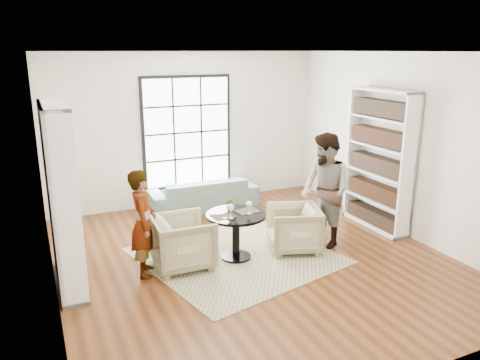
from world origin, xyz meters
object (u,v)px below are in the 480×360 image
armchair_right (294,229)px  person_right (325,190)px  flower_centerpiece (232,205)px  sofa (203,194)px  person_left (143,223)px  armchair_left (183,242)px  wine_glass_right (249,205)px  pedestal_table (236,226)px  wine_glass_left (231,208)px

armchair_right → person_right: (0.55, 0.00, 0.55)m
person_right → flower_centerpiece: person_right is taller
flower_centerpiece → sofa: bearing=80.9°
sofa → person_left: size_ratio=1.40×
armchair_left → wine_glass_right: (0.98, -0.14, 0.47)m
sofa → person_left: person_left is taller
pedestal_table → sofa: 2.38m
armchair_right → flower_centerpiece: 1.10m
sofa → wine_glass_left: size_ratio=9.80×
person_left → armchair_left: bearing=-74.9°
sofa → armchair_right: armchair_right is taller
flower_centerpiece → person_right: bearing=-6.1°
armchair_left → wine_glass_left: size_ratio=3.89×
pedestal_table → wine_glass_right: (0.18, -0.08, 0.33)m
pedestal_table → wine_glass_left: 0.40m
pedestal_table → wine_glass_right: wine_glass_right is taller
sofa → wine_glass_left: wine_glass_left is taller
armchair_right → flower_centerpiece: size_ratio=3.32×
pedestal_table → person_right: person_right is taller
armchair_left → wine_glass_right: 1.09m
pedestal_table → sofa: (0.33, 2.35, -0.21)m
pedestal_table → flower_centerpiece: size_ratio=3.78×
armchair_left → armchair_right: armchair_left is taller
person_right → flower_centerpiece: bearing=-95.4°
pedestal_table → armchair_right: 0.96m
wine_glass_right → armchair_left: bearing=171.9°
pedestal_table → armchair_right: size_ratio=1.14×
wine_glass_right → armchair_right: bearing=-1.1°
pedestal_table → flower_centerpiece: bearing=116.4°
person_left → wine_glass_left: (1.21, -0.21, 0.11)m
flower_centerpiece → wine_glass_left: bearing=-116.3°
armchair_right → person_left: bearing=-74.7°
armchair_right → wine_glass_left: bearing=-68.2°
armchair_left → person_right: person_right is taller
armchair_right → person_left: size_ratio=0.52×
person_right → wine_glass_left: (-1.63, -0.05, -0.04)m
armchair_right → armchair_left: bearing=-75.9°
flower_centerpiece → armchair_left: bearing=-179.3°
armchair_left → flower_centerpiece: (0.76, 0.01, 0.44)m
pedestal_table → person_left: (-1.35, 0.06, 0.24)m
pedestal_table → wine_glass_right: bearing=-23.3°
armchair_left → flower_centerpiece: size_ratio=3.56×
pedestal_table → flower_centerpiece: (-0.04, 0.07, 0.31)m
pedestal_table → armchair_right: same height
person_left → wine_glass_right: person_left is taller
person_left → flower_centerpiece: 1.32m
sofa → armchair_right: bearing=104.5°
armchair_left → pedestal_table: bearing=-92.9°
person_left → person_right: bearing=-78.0°
pedestal_table → sofa: size_ratio=0.42×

